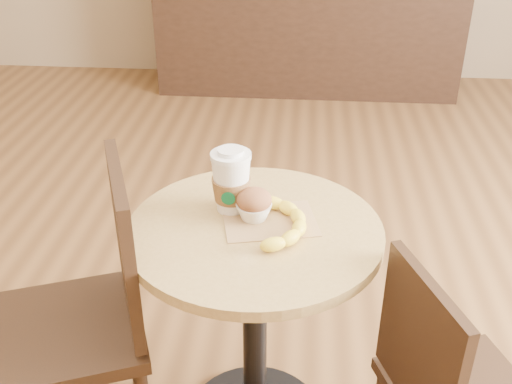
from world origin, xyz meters
TOP-DOWN VIEW (x-y plane):
  - cafe_table at (-0.12, -0.03)m, footprint 0.67×0.67m
  - chair_left at (-0.56, -0.12)m, footprint 0.53×0.53m
  - service_counter at (0.00, 3.18)m, footprint 2.30×0.65m
  - kraft_bag at (-0.08, -0.00)m, footprint 0.27×0.23m
  - coffee_cup at (-0.19, 0.05)m, footprint 0.11×0.11m
  - muffin at (-0.12, 0.00)m, footprint 0.10×0.10m
  - banana at (-0.04, -0.04)m, footprint 0.15×0.27m

SIDE VIEW (x-z plane):
  - chair_left at x=-0.56m, z-range 0.05..0.97m
  - cafe_table at x=-0.12m, z-range 0.15..0.90m
  - service_counter at x=0.00m, z-range 0.00..1.04m
  - kraft_bag at x=-0.08m, z-range 0.75..0.75m
  - banana at x=-0.04m, z-range 0.75..0.79m
  - muffin at x=-0.12m, z-range 0.75..0.84m
  - coffee_cup at x=-0.19m, z-range 0.74..0.92m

